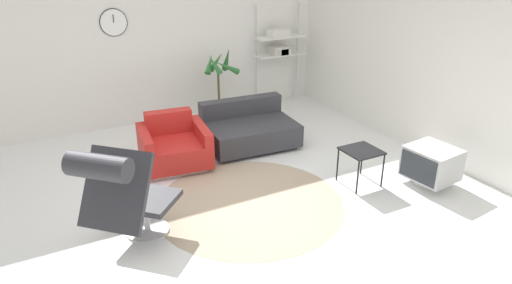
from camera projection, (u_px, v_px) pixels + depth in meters
ground_plane at (230, 191)px, 5.49m from camera, size 12.00×12.00×0.00m
wall_back at (154, 36)px, 7.20m from camera, size 12.00×0.09×2.80m
wall_right at (424, 51)px, 6.19m from camera, size 0.06×12.00×2.80m
round_rug at (249, 203)px, 5.23m from camera, size 2.17×2.17×0.01m
lounge_chair at (121, 188)px, 4.12m from camera, size 1.11×1.12×1.15m
armchair_red at (174, 147)px, 6.05m from camera, size 0.95×0.91×0.67m
couch_low at (249, 130)px, 6.67m from camera, size 1.32×0.99×0.62m
side_table at (361, 154)px, 5.51m from camera, size 0.43×0.43×0.45m
crt_television at (431, 165)px, 5.56m from camera, size 0.58×0.61×0.48m
potted_plant at (220, 91)px, 7.45m from camera, size 0.56×0.58×1.27m
shelf_unit at (279, 45)px, 8.02m from camera, size 0.91×0.28×1.80m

